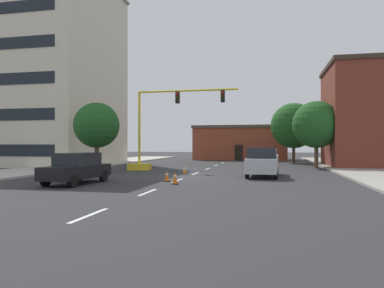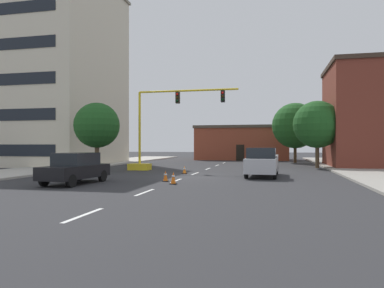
% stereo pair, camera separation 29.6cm
% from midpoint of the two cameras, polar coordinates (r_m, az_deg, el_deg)
% --- Properties ---
extents(ground_plane, '(160.00, 160.00, 0.00)m').
position_cam_midpoint_polar(ground_plane, '(24.96, -0.37, -5.16)').
color(ground_plane, '#2D2D30').
extents(sidewalk_left, '(6.00, 56.00, 0.14)m').
position_cam_midpoint_polar(sidewalk_left, '(37.48, -17.89, -3.35)').
color(sidewalk_left, '#B2ADA3').
rests_on(sidewalk_left, ground_plane).
extents(sidewalk_right, '(6.00, 56.00, 0.14)m').
position_cam_midpoint_polar(sidewalk_right, '(33.23, 26.29, -3.77)').
color(sidewalk_right, '#9E998E').
rests_on(sidewalk_right, ground_plane).
extents(lane_stripe_seg_0, '(0.16, 2.40, 0.01)m').
position_cam_midpoint_polar(lane_stripe_seg_0, '(11.87, -16.09, -10.77)').
color(lane_stripe_seg_0, silver).
rests_on(lane_stripe_seg_0, ground_plane).
extents(lane_stripe_seg_1, '(0.16, 2.40, 0.01)m').
position_cam_midpoint_polar(lane_stripe_seg_1, '(16.84, -6.97, -7.60)').
color(lane_stripe_seg_1, silver).
rests_on(lane_stripe_seg_1, ground_plane).
extents(lane_stripe_seg_2, '(0.16, 2.40, 0.01)m').
position_cam_midpoint_polar(lane_stripe_seg_2, '(22.06, -2.14, -5.81)').
color(lane_stripe_seg_2, silver).
rests_on(lane_stripe_seg_2, ground_plane).
extents(lane_stripe_seg_3, '(0.16, 2.40, 0.01)m').
position_cam_midpoint_polar(lane_stripe_seg_3, '(27.40, 0.81, -4.70)').
color(lane_stripe_seg_3, silver).
rests_on(lane_stripe_seg_3, ground_plane).
extents(lane_stripe_seg_4, '(0.16, 2.40, 0.01)m').
position_cam_midpoint_polar(lane_stripe_seg_4, '(32.78, 2.79, -3.94)').
color(lane_stripe_seg_4, silver).
rests_on(lane_stripe_seg_4, ground_plane).
extents(lane_stripe_seg_5, '(0.16, 2.40, 0.01)m').
position_cam_midpoint_polar(lane_stripe_seg_5, '(38.20, 4.21, -3.39)').
color(lane_stripe_seg_5, silver).
rests_on(lane_stripe_seg_5, ground_plane).
extents(lane_stripe_seg_6, '(0.16, 2.40, 0.01)m').
position_cam_midpoint_polar(lane_stripe_seg_6, '(43.64, 5.27, -2.98)').
color(lane_stripe_seg_6, silver).
rests_on(lane_stripe_seg_6, ground_plane).
extents(building_tall_left, '(16.07, 14.10, 20.29)m').
position_cam_midpoint_polar(building_tall_left, '(44.86, -22.69, 10.12)').
color(building_tall_left, beige).
rests_on(building_tall_left, ground_plane).
extents(building_brick_center, '(13.33, 7.64, 4.92)m').
position_cam_midpoint_polar(building_brick_center, '(53.37, 8.15, 0.20)').
color(building_brick_center, brown).
rests_on(building_brick_center, ground_plane).
extents(traffic_signal_gantry, '(9.45, 1.20, 6.83)m').
position_cam_midpoint_polar(traffic_signal_gantry, '(31.05, -5.92, 0.02)').
color(traffic_signal_gantry, yellow).
rests_on(traffic_signal_gantry, ground_plane).
extents(tree_right_far, '(5.50, 5.50, 7.24)m').
position_cam_midpoint_polar(tree_right_far, '(45.24, 16.21, 2.80)').
color(tree_right_far, '#4C3823').
rests_on(tree_right_far, ground_plane).
extents(tree_left_near, '(3.71, 3.71, 5.65)m').
position_cam_midpoint_polar(tree_left_near, '(30.44, -14.56, 2.87)').
color(tree_left_near, brown).
rests_on(tree_left_near, ground_plane).
extents(tree_right_mid, '(4.43, 4.43, 6.31)m').
position_cam_midpoint_polar(tree_right_mid, '(35.71, 19.46, 2.93)').
color(tree_right_mid, brown).
rests_on(tree_right_mid, ground_plane).
extents(pickup_truck_silver, '(2.22, 5.48, 1.99)m').
position_cam_midpoint_polar(pickup_truck_silver, '(25.27, 11.41, -2.88)').
color(pickup_truck_silver, '#BCBCC1').
rests_on(pickup_truck_silver, ground_plane).
extents(sedan_black_near_left, '(2.17, 4.62, 1.74)m').
position_cam_midpoint_polar(sedan_black_near_left, '(21.21, -17.62, -3.64)').
color(sedan_black_near_left, black).
rests_on(sedan_black_near_left, ground_plane).
extents(traffic_cone_roadside_a, '(0.36, 0.36, 0.66)m').
position_cam_midpoint_polar(traffic_cone_roadside_a, '(21.60, -3.83, -5.09)').
color(traffic_cone_roadside_a, black).
rests_on(traffic_cone_roadside_a, ground_plane).
extents(traffic_cone_roadside_b, '(0.36, 0.36, 0.61)m').
position_cam_midpoint_polar(traffic_cone_roadside_b, '(27.19, -0.88, -4.12)').
color(traffic_cone_roadside_b, black).
rests_on(traffic_cone_roadside_b, ground_plane).
extents(traffic_cone_roadside_c, '(0.36, 0.36, 0.71)m').
position_cam_midpoint_polar(traffic_cone_roadside_c, '(20.07, -2.55, -5.39)').
color(traffic_cone_roadside_c, black).
rests_on(traffic_cone_roadside_c, ground_plane).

